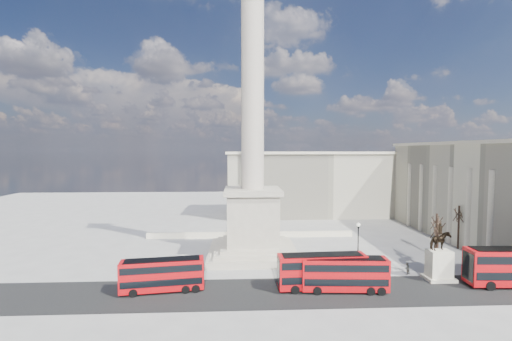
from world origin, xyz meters
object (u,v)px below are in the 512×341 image
(red_bus_a, at_px, (163,275))
(equestrian_statue, at_px, (439,260))
(pedestrian_walking, at_px, (364,273))
(pedestrian_standing, at_px, (407,268))
(victorian_lamp, at_px, (358,240))
(nelsons_column, at_px, (253,176))
(red_bus_b, at_px, (322,271))
(pedestrian_crossing, at_px, (383,262))
(red_bus_c, at_px, (345,274))

(red_bus_a, bearing_deg, equestrian_statue, -4.35)
(pedestrian_walking, bearing_deg, pedestrian_standing, -2.59)
(equestrian_statue, distance_m, pedestrian_standing, 4.24)
(victorian_lamp, bearing_deg, nelsons_column, 159.30)
(red_bus_a, xyz_separation_m, victorian_lamp, (26.62, 8.26, 1.65))
(red_bus_b, distance_m, pedestrian_crossing, 12.62)
(nelsons_column, xyz_separation_m, pedestrian_standing, (20.79, -9.79, -12.09))
(victorian_lamp, distance_m, pedestrian_walking, 6.46)
(red_bus_a, distance_m, equestrian_statue, 35.29)
(equestrian_statue, bearing_deg, nelsons_column, 153.43)
(pedestrian_walking, bearing_deg, red_bus_b, -173.45)
(red_bus_b, bearing_deg, equestrian_statue, 5.52)
(victorian_lamp, relative_size, pedestrian_walking, 3.48)
(red_bus_c, distance_m, equestrian_statue, 13.81)
(nelsons_column, relative_size, red_bus_b, 4.61)
(red_bus_b, bearing_deg, pedestrian_walking, 21.22)
(red_bus_a, height_order, equestrian_statue, equestrian_statue)
(red_bus_a, xyz_separation_m, pedestrian_walking, (25.49, 2.55, -1.17))
(red_bus_b, relative_size, victorian_lamp, 1.71)
(pedestrian_standing, bearing_deg, pedestrian_walking, -8.98)
(nelsons_column, relative_size, pedestrian_standing, 30.21)
(nelsons_column, height_order, pedestrian_walking, nelsons_column)
(red_bus_a, bearing_deg, red_bus_c, -10.33)
(nelsons_column, xyz_separation_m, red_bus_b, (7.98, -14.25, -10.64))
(red_bus_b, distance_m, victorian_lamp, 11.30)
(pedestrian_crossing, bearing_deg, equestrian_statue, -145.85)
(nelsons_column, relative_size, red_bus_c, 4.81)
(pedestrian_crossing, bearing_deg, victorian_lamp, 47.33)
(red_bus_b, xyz_separation_m, victorian_lamp, (7.36, 8.45, 1.44))
(red_bus_a, bearing_deg, nelsons_column, 43.55)
(red_bus_c, height_order, pedestrian_walking, red_bus_c)
(red_bus_c, height_order, pedestrian_standing, red_bus_c)
(red_bus_a, bearing_deg, pedestrian_walking, -1.99)
(nelsons_column, relative_size, equestrian_statue, 6.59)
(red_bus_a, height_order, pedestrian_crossing, red_bus_a)
(red_bus_a, distance_m, pedestrian_walking, 25.64)
(red_bus_c, relative_size, pedestrian_crossing, 5.84)
(nelsons_column, xyz_separation_m, pedestrian_crossing, (18.48, -7.39, -12.03))
(red_bus_a, distance_m, red_bus_b, 19.25)
(nelsons_column, distance_m, red_bus_c, 21.26)
(red_bus_a, height_order, pedestrian_walking, red_bus_a)
(red_bus_b, height_order, victorian_lamp, victorian_lamp)
(pedestrian_standing, bearing_deg, equestrian_statue, 121.66)
(red_bus_c, xyz_separation_m, pedestrian_standing, (10.29, 5.26, -1.35))
(victorian_lamp, bearing_deg, pedestrian_crossing, -26.84)
(red_bus_b, height_order, equestrian_statue, equestrian_statue)
(pedestrian_crossing, bearing_deg, pedestrian_walking, 118.12)
(red_bus_c, relative_size, pedestrian_walking, 5.71)
(red_bus_a, height_order, pedestrian_standing, red_bus_a)
(nelsons_column, distance_m, pedestrian_walking, 21.88)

